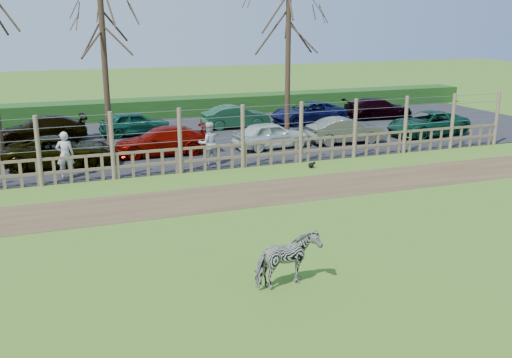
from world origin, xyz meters
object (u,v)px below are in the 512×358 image
object	(u,v)px
car_3	(162,141)
car_4	(271,135)
crow	(311,165)
car_12	(308,113)
visitor_b	(209,144)
car_13	(378,108)
car_2	(61,151)
car_10	(135,123)
car_11	(236,117)
zebra	(287,260)
tree_right	(288,29)
car_6	(428,123)
car_9	(42,129)
visitor_a	(65,155)
tree_mid	(103,39)
car_5	(346,130)

from	to	relation	value
car_3	car_4	world-z (taller)	same
crow	car_12	xyz separation A→B (m)	(4.20, 9.16, 0.52)
visitor_b	car_13	size ratio (longest dim) A/B	0.42
car_2	car_10	distance (m)	6.56
car_11	zebra	bearing A→B (deg)	164.54
tree_right	car_3	world-z (taller)	tree_right
visitor_b	car_4	world-z (taller)	visitor_b
car_3	car_6	distance (m)	13.40
car_9	car_10	distance (m)	4.40
crow	car_2	world-z (taller)	car_2
car_12	visitor_a	bearing A→B (deg)	-63.73
visitor_b	car_10	bearing A→B (deg)	-73.42
car_10	car_12	bearing A→B (deg)	-89.90
zebra	car_11	xyz separation A→B (m)	(5.00, 18.47, 0.02)
tree_right	car_6	xyz separation A→B (m)	(6.34, -3.14, -4.60)
tree_mid	car_2	xyz separation A→B (m)	(-2.21, -2.90, -4.23)
car_2	car_11	xyz separation A→B (m)	(9.15, 5.60, 0.00)
car_4	car_9	world-z (taller)	same
tree_mid	car_6	xyz separation A→B (m)	(15.34, -2.64, -4.23)
visitor_a	car_11	size ratio (longest dim) A/B	0.47
car_10	car_12	xyz separation A→B (m)	(9.68, 0.17, 0.00)
tree_mid	car_9	size ratio (longest dim) A/B	1.65
car_2	car_9	world-z (taller)	same
car_3	car_13	bearing A→B (deg)	110.81
tree_right	car_4	world-z (taller)	tree_right
tree_mid	zebra	world-z (taller)	tree_mid
zebra	car_12	xyz separation A→B (m)	(9.27, 18.42, 0.02)
tree_mid	car_13	size ratio (longest dim) A/B	1.65
visitor_b	car_13	xyz separation A→B (m)	(12.48, 7.39, -0.26)
car_11	car_12	bearing A→B (deg)	-90.95
tree_right	crow	distance (m)	8.90
car_9	crow	bearing A→B (deg)	45.66
visitor_a	car_12	world-z (taller)	visitor_a
tree_right	car_11	xyz separation A→B (m)	(-2.05, 2.21, -4.60)
car_3	car_11	xyz separation A→B (m)	(5.01, 4.98, 0.00)
car_9	tree_right	bearing A→B (deg)	78.37
crow	car_5	distance (m)	5.07
zebra	car_10	xyz separation A→B (m)	(-0.40, 18.24, 0.02)
car_3	car_12	xyz separation A→B (m)	(9.28, 4.93, 0.00)
tree_right	car_3	distance (m)	8.87
car_6	car_9	world-z (taller)	same
visitor_b	crow	bearing A→B (deg)	156.64
car_3	car_9	size ratio (longest dim) A/B	1.00
visitor_b	car_11	xyz separation A→B (m)	(3.61, 7.42, -0.26)
visitor_b	car_4	bearing A→B (deg)	-147.46
car_11	tree_right	bearing A→B (deg)	-137.40
tree_right	car_2	bearing A→B (deg)	-163.14
tree_mid	visitor_b	distance (m)	7.00
visitor_a	car_13	size ratio (longest dim) A/B	0.42
tree_right	visitor_a	world-z (taller)	tree_right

